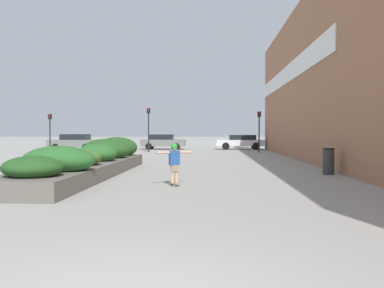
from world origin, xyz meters
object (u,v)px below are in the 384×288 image
(car_center_left, at_px, (336,141))
(trash_bin, at_px, (328,161))
(car_leftmost, at_px, (163,141))
(car_rightmost, at_px, (74,142))
(car_center_right, at_px, (241,142))
(skateboarder, at_px, (174,159))
(traffic_light_right, at_px, (259,125))
(skateboard, at_px, (174,184))
(traffic_light_far_left, at_px, (50,126))
(traffic_light_left, at_px, (149,122))

(car_center_left, bearing_deg, trash_bin, -16.63)
(car_leftmost, distance_m, car_rightmost, 8.58)
(car_leftmost, relative_size, car_center_right, 0.92)
(skateboarder, bearing_deg, car_leftmost, 71.56)
(skateboarder, relative_size, car_rightmost, 0.28)
(car_leftmost, height_order, car_rightmost, car_rightmost)
(car_center_left, xyz_separation_m, car_rightmost, (-25.02, -1.18, -0.04))
(car_center_left, relative_size, traffic_light_right, 1.34)
(skateboarder, xyz_separation_m, trash_bin, (5.94, 3.93, -0.32))
(car_rightmost, bearing_deg, car_center_right, -81.35)
(skateboard, height_order, car_center_left, car_center_left)
(trash_bin, distance_m, traffic_light_far_left, 26.31)
(skateboard, bearing_deg, car_center_left, 38.97)
(car_leftmost, bearing_deg, traffic_light_far_left, -54.22)
(car_rightmost, bearing_deg, car_leftmost, -74.03)
(skateboard, height_order, traffic_light_far_left, traffic_light_far_left)
(skateboarder, height_order, traffic_light_far_left, traffic_light_far_left)
(traffic_light_left, xyz_separation_m, traffic_light_right, (9.40, -0.49, -0.21))
(car_leftmost, bearing_deg, traffic_light_left, -5.09)
(skateboarder, height_order, traffic_light_left, traffic_light_left)
(skateboarder, relative_size, traffic_light_right, 0.37)
(skateboarder, height_order, car_rightmost, car_rightmost)
(trash_bin, height_order, traffic_light_far_left, traffic_light_far_left)
(car_rightmost, relative_size, traffic_light_right, 1.34)
(skateboarder, xyz_separation_m, traffic_light_far_left, (-12.74, 22.38, 1.39))
(skateboarder, distance_m, car_rightmost, 29.09)
(skateboarder, distance_m, trash_bin, 7.12)
(car_rightmost, bearing_deg, traffic_light_far_left, 169.74)
(traffic_light_far_left, bearing_deg, car_leftmost, 35.78)
(car_leftmost, distance_m, traffic_light_right, 11.11)
(skateboarder, distance_m, traffic_light_left, 23.30)
(trash_bin, bearing_deg, traffic_light_far_left, 135.34)
(car_leftmost, bearing_deg, skateboarder, 7.39)
(car_center_left, distance_m, traffic_light_far_left, 26.35)
(skateboard, bearing_deg, skateboarder, 0.00)
(skateboarder, height_order, traffic_light_right, traffic_light_right)
(trash_bin, bearing_deg, car_leftmost, 111.21)
(skateboard, distance_m, car_leftmost, 29.12)
(car_center_left, height_order, car_center_right, car_center_left)
(trash_bin, xyz_separation_m, car_center_right, (-1.90, 25.02, 0.24))
(skateboard, relative_size, skateboarder, 0.49)
(trash_bin, xyz_separation_m, traffic_light_far_left, (-18.67, 18.46, 1.71))
(car_leftmost, xyz_separation_m, traffic_light_right, (8.86, -6.52, 1.57))
(skateboard, distance_m, trash_bin, 7.13)
(car_rightmost, xyz_separation_m, traffic_light_right, (17.11, -4.15, 1.55))
(trash_bin, xyz_separation_m, car_center_left, (7.10, 23.76, 0.30))
(skateboard, relative_size, trash_bin, 0.58)
(trash_bin, relative_size, car_center_right, 0.23)
(trash_bin, distance_m, car_center_right, 25.09)
(car_center_right, relative_size, traffic_light_far_left, 1.45)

